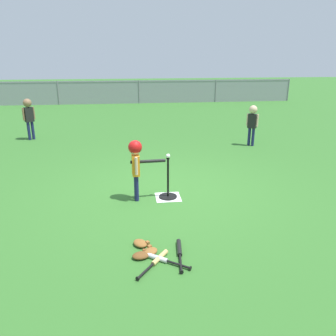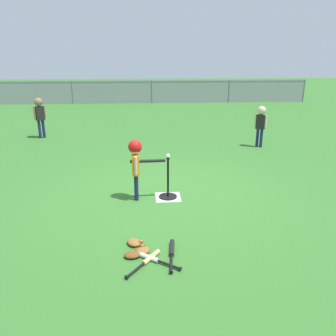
{
  "view_description": "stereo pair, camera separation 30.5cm",
  "coord_description": "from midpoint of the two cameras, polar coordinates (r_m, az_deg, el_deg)",
  "views": [
    {
      "loc": [
        -0.69,
        -5.83,
        2.43
      ],
      "look_at": [
        -0.01,
        -0.32,
        0.55
      ],
      "focal_mm": 36.24,
      "sensor_mm": 36.0,
      "label": 1
    },
    {
      "loc": [
        -0.39,
        -5.86,
        2.43
      ],
      "look_at": [
        -0.01,
        -0.32,
        0.55
      ],
      "focal_mm": 36.24,
      "sensor_mm": 36.0,
      "label": 2
    }
  ],
  "objects": [
    {
      "name": "fielder_deep_right",
      "position": [
        10.81,
        -20.03,
        8.78
      ],
      "size": [
        0.3,
        0.26,
        1.2
      ],
      "color": "#191E4C",
      "rests_on": "ground_plane"
    },
    {
      "name": "home_plate",
      "position": [
        6.05,
        1.45,
        -4.91
      ],
      "size": [
        0.44,
        0.44,
        0.01
      ],
      "primitive_type": "cube",
      "color": "white",
      "rests_on": "ground_plane"
    },
    {
      "name": "glove_by_plate",
      "position": [
        4.4,
        -3.86,
        -14.31
      ],
      "size": [
        0.25,
        0.21,
        0.07
      ],
      "color": "brown",
      "rests_on": "ground_plane"
    },
    {
      "name": "spare_bat_silver",
      "position": [
        4.32,
        -0.61,
        -15.02
      ],
      "size": [
        0.55,
        0.41,
        0.06
      ],
      "color": "silver",
      "rests_on": "ground_plane"
    },
    {
      "name": "batting_tee",
      "position": [
        6.01,
        1.45,
        -3.9
      ],
      "size": [
        0.32,
        0.32,
        0.73
      ],
      "color": "black",
      "rests_on": "ground_plane"
    },
    {
      "name": "glove_tossed_aside",
      "position": [
        4.46,
        -2.35,
        -13.78
      ],
      "size": [
        0.27,
        0.26,
        0.07
      ],
      "color": "brown",
      "rests_on": "ground_plane"
    },
    {
      "name": "fielder_near_left",
      "position": [
        9.53,
        16.23,
        7.61
      ],
      "size": [
        0.27,
        0.24,
        1.11
      ],
      "color": "#191E4C",
      "rests_on": "ground_plane"
    },
    {
      "name": "outfield_fence",
      "position": [
        17.75,
        -2.2,
        12.82
      ],
      "size": [
        16.06,
        0.06,
        1.15
      ],
      "color": "slate",
      "rests_on": "ground_plane"
    },
    {
      "name": "batter_child",
      "position": [
        5.74,
        -3.9,
        1.75
      ],
      "size": [
        0.63,
        0.3,
        1.07
      ],
      "color": "#191E4C",
      "rests_on": "ground_plane"
    },
    {
      "name": "glove_near_bats",
      "position": [
        4.64,
        -3.8,
        -12.4
      ],
      "size": [
        0.25,
        0.27,
        0.07
      ],
      "color": "brown",
      "rests_on": "ground_plane"
    },
    {
      "name": "spare_bat_black",
      "position": [
        4.47,
        2.67,
        -13.8
      ],
      "size": [
        0.13,
        0.7,
        0.06
      ],
      "color": "black",
      "rests_on": "ground_plane"
    },
    {
      "name": "baseball_on_tee",
      "position": [
        5.79,
        1.51,
        2.03
      ],
      "size": [
        0.07,
        0.07,
        0.07
      ],
      "primitive_type": "sphere",
      "color": "white",
      "rests_on": "batting_tee"
    },
    {
      "name": "ground_plane",
      "position": [
        6.35,
        1.25,
        -3.77
      ],
      "size": [
        60.0,
        60.0,
        0.0
      ],
      "primitive_type": "plane",
      "color": "#336B28"
    },
    {
      "name": "spare_bat_wood",
      "position": [
        4.3,
        -1.3,
        -15.2
      ],
      "size": [
        0.43,
        0.55,
        0.06
      ],
      "color": "#DBB266",
      "rests_on": "ground_plane"
    }
  ]
}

